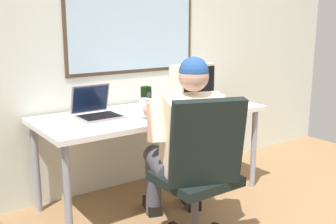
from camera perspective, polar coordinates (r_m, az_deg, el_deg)
name	(u,v)px	position (r m, az deg, el deg)	size (l,w,h in m)	color
wall_rear	(133,24)	(3.59, -4.95, 12.26)	(5.16, 0.08, 2.84)	silver
desk	(152,119)	(3.26, -2.20, -0.94)	(1.85, 0.75, 0.74)	gray
office_chair	(201,165)	(2.53, 4.68, -7.50)	(0.58, 0.62, 1.02)	black
person_seated	(186,142)	(2.74, 2.62, -4.30)	(0.67, 0.86, 1.24)	#444451
crt_monitor	(193,82)	(3.44, 3.50, 4.19)	(0.43, 0.25, 0.36)	beige
laptop	(95,108)	(3.10, -10.21, 0.51)	(0.31, 0.31, 0.24)	gray
wine_glass	(144,105)	(2.95, -3.35, 0.97)	(0.08, 0.08, 0.16)	silver
desk_speaker	(146,97)	(3.36, -3.09, 2.09)	(0.07, 0.08, 0.18)	black
cd_case	(166,114)	(3.13, -0.31, -0.28)	(0.17, 0.16, 0.01)	#2C2A30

